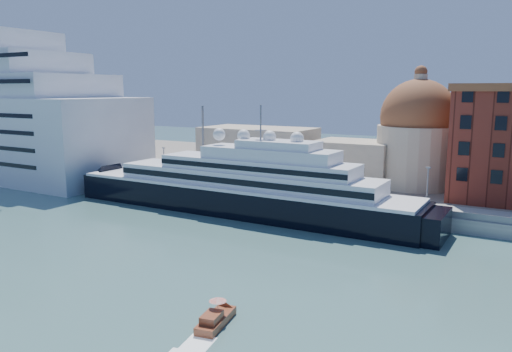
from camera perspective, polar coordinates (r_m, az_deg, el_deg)
The scene contains 9 objects.
ground at distance 78.98m, azimuth -8.33°, elevation -7.99°, with size 400.00×400.00×0.00m, color #3A6464.
quay at distance 106.40m, azimuth 3.10°, elevation -2.55°, with size 180.00×10.00×2.50m, color gray.
land at distance 143.55m, azimuth 10.58°, elevation 0.42°, with size 260.00×72.00×2.00m, color slate.
quay_fence at distance 102.11m, azimuth 1.96°, elevation -2.01°, with size 180.00×0.10×1.20m, color slate.
superyacht at distance 100.02m, azimuth -3.43°, elevation -1.57°, with size 83.29×11.55×24.89m.
service_barge at distance 118.76m, azimuth -15.21°, elevation -1.77°, with size 13.51×4.78×3.02m.
water_taxi at distance 53.67m, azimuth -4.67°, elevation -15.96°, with size 3.15×6.48×2.95m.
church at distance 123.96m, azimuth 10.81°, elevation 3.57°, with size 66.00×18.00×25.50m.
lamp_posts at distance 109.73m, azimuth -3.17°, elevation 2.38°, with size 120.80×2.40×18.00m.
Camera 1 is at (47.19, -58.60, 24.01)m, focal length 35.00 mm.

